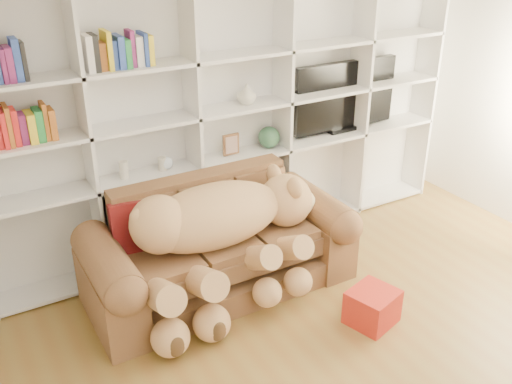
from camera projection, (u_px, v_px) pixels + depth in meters
wall_back at (228, 96)px, 5.04m from camera, size 5.00×0.02×2.70m
bookshelf at (211, 109)px, 4.84m from camera, size 4.43×0.35×2.40m
sofa at (219, 251)px, 4.61m from camera, size 2.13×0.92×0.89m
teddy_bear at (220, 231)px, 4.31m from camera, size 1.67×0.90×0.97m
throw_pillow at (139, 227)px, 4.31m from camera, size 0.43×0.27×0.43m
gift_box at (372, 307)px, 4.28m from camera, size 0.41×0.40×0.27m
tv at (345, 97)px, 5.53m from camera, size 1.15×0.18×0.68m
picture_frame at (231, 144)px, 5.01m from camera, size 0.15×0.03×0.19m
green_vase at (269, 137)px, 5.19m from camera, size 0.20×0.20×0.20m
figurine_tall at (124, 170)px, 4.59m from camera, size 0.09×0.09×0.15m
figurine_short at (162, 164)px, 4.74m from camera, size 0.08×0.08×0.12m
snow_globe at (167, 163)px, 4.76m from camera, size 0.11×0.11×0.11m
shelf_vase at (247, 94)px, 4.90m from camera, size 0.17×0.17×0.17m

